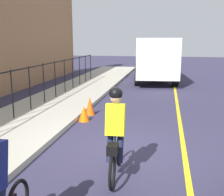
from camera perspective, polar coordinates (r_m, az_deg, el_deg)
name	(u,v)px	position (r m, az deg, el deg)	size (l,w,h in m)	color
ground_plane	(119,149)	(7.15, 1.42, -10.29)	(80.00, 80.00, 0.00)	#302D46
lane_line_centre	(184,153)	(7.08, 14.53, -10.88)	(36.00, 0.12, 0.01)	yellow
iron_fence	(1,88)	(9.10, -21.70, 1.94)	(20.46, 0.04, 1.60)	black
cyclist_lead	(115,134)	(5.44, 0.71, -7.29)	(1.71, 0.38, 1.83)	black
box_truck_background	(155,58)	(18.48, 8.74, 8.14)	(6.91, 3.08, 2.78)	silver
traffic_cone_near	(84,113)	(9.44, -5.73, -3.16)	(0.36, 0.36, 0.52)	#F86208
traffic_cone_far	(90,106)	(10.19, -4.53, -1.59)	(0.36, 0.36, 0.67)	#EC560F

